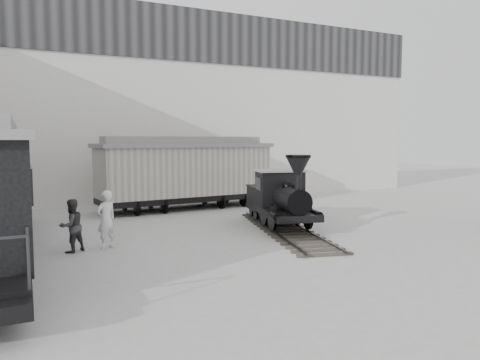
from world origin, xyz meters
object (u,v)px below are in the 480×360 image
visitor_b (72,226)px  boxcar (185,171)px  visitor_a (106,219)px  locomotive (282,202)px

visitor_b → boxcar: bearing=-159.5°
boxcar → visitor_b: size_ratio=5.46×
boxcar → visitor_a: 8.96m
boxcar → visitor_b: (-6.38, -7.26, -1.10)m
locomotive → boxcar: (-1.63, 6.79, 0.86)m
locomotive → boxcar: size_ratio=0.92×
visitor_a → boxcar: bearing=-151.0°
visitor_a → visitor_b: visitor_a is taller
locomotive → boxcar: bearing=118.0°
locomotive → visitor_a: bearing=-162.5°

